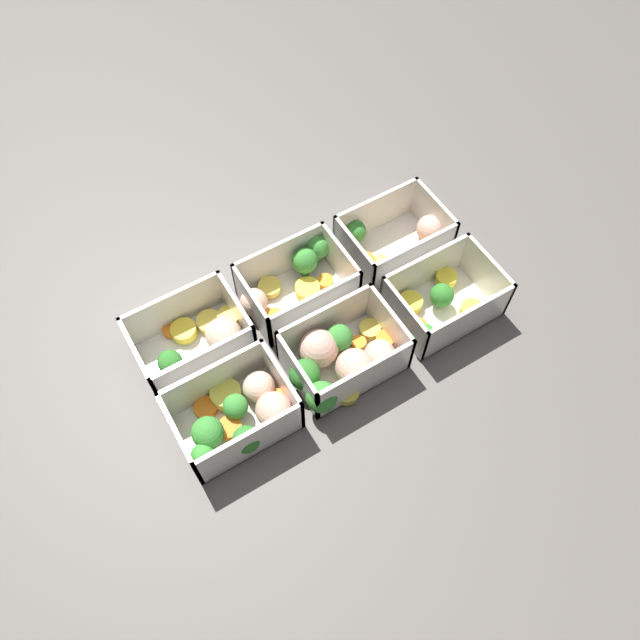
{
  "coord_description": "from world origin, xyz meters",
  "views": [
    {
      "loc": [
        -0.22,
        -0.36,
        0.73
      ],
      "look_at": [
        0.0,
        0.0,
        0.02
      ],
      "focal_mm": 35.0,
      "sensor_mm": 36.0,
      "label": 1
    }
  ],
  "objects": [
    {
      "name": "ground_plane",
      "position": [
        0.0,
        0.0,
        0.0
      ],
      "size": [
        4.0,
        4.0,
        0.0
      ],
      "primitive_type": "plane",
      "color": "#56514C"
    },
    {
      "name": "container_near_left",
      "position": [
        -0.15,
        -0.06,
        0.03
      ],
      "size": [
        0.15,
        0.11,
        0.07
      ],
      "color": "silver",
      "rests_on": "ground_plane"
    },
    {
      "name": "container_near_center",
      "position": [
        -0.01,
        -0.06,
        0.03
      ],
      "size": [
        0.15,
        0.12,
        0.07
      ],
      "color": "silver",
      "rests_on": "ground_plane"
    },
    {
      "name": "container_near_right",
      "position": [
        0.15,
        -0.06,
        0.02
      ],
      "size": [
        0.14,
        0.1,
        0.07
      ],
      "color": "silver",
      "rests_on": "ground_plane"
    },
    {
      "name": "container_far_left",
      "position": [
        -0.15,
        0.06,
        0.02
      ],
      "size": [
        0.15,
        0.11,
        0.07
      ],
      "color": "silver",
      "rests_on": "ground_plane"
    },
    {
      "name": "container_far_center",
      "position": [
        0.0,
        0.07,
        0.03
      ],
      "size": [
        0.16,
        0.11,
        0.07
      ],
      "color": "silver",
      "rests_on": "ground_plane"
    },
    {
      "name": "container_far_right",
      "position": [
        0.16,
        0.06,
        0.02
      ],
      "size": [
        0.15,
        0.11,
        0.07
      ],
      "color": "silver",
      "rests_on": "ground_plane"
    }
  ]
}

